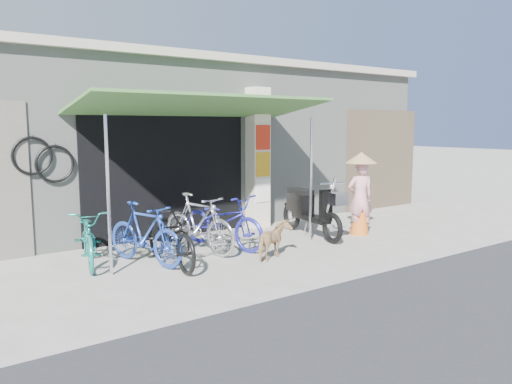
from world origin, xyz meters
TOP-DOWN VIEW (x-y plane):
  - ground at (0.00, 0.00)m, footprint 80.00×80.00m
  - bicycle_shop at (-0.00, 5.09)m, footprint 12.30×5.30m
  - shop_pillar at (0.85, 2.45)m, footprint 0.42×0.44m
  - awning at (-0.90, 1.63)m, footprint 4.60×1.88m
  - neighbour_right at (5.00, 2.59)m, footprint 2.60×0.06m
  - bike_teal at (-3.08, 1.51)m, footprint 1.00×1.84m
  - bike_blue at (-2.35, 1.02)m, footprint 0.97×1.72m
  - bike_black at (-2.04, 0.72)m, footprint 0.76×1.90m
  - bike_silver at (-1.29, 1.20)m, footprint 0.90×1.79m
  - bike_navy at (-0.77, 1.24)m, footprint 1.16×1.98m
  - street_dog at (-0.48, 0.08)m, footprint 0.81×0.61m
  - moped at (1.17, 1.09)m, footprint 0.61×2.03m
  - nun at (2.10, 0.60)m, footprint 0.64×0.64m

SIDE VIEW (x-z plane):
  - ground at x=0.00m, z-range 0.00..0.00m
  - street_dog at x=-0.48m, z-range 0.00..0.63m
  - bike_teal at x=-3.08m, z-range 0.00..0.92m
  - bike_black at x=-2.04m, z-range 0.00..0.98m
  - bike_navy at x=-0.77m, z-range 0.00..0.98m
  - bike_blue at x=-2.35m, z-range 0.00..0.99m
  - bike_silver at x=-1.29m, z-range 0.00..1.03m
  - moped at x=1.17m, z-range -0.05..1.10m
  - nun at x=2.10m, z-range 0.00..1.67m
  - neighbour_right at x=5.00m, z-range 0.00..2.60m
  - shop_pillar at x=0.85m, z-range 0.00..3.00m
  - bicycle_shop at x=0.00m, z-range 0.00..3.66m
  - awning at x=-0.90m, z-range 1.15..3.88m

